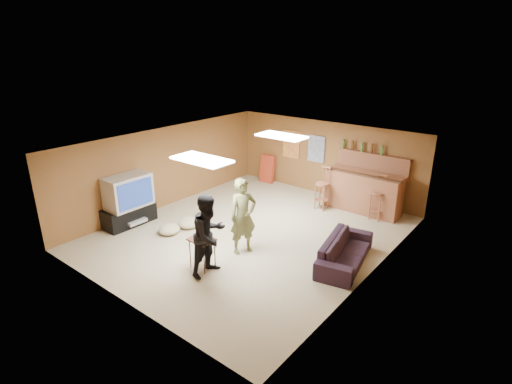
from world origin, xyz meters
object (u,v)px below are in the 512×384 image
Objects in this scene: bar_counter at (363,192)px; tray_table at (202,253)px; tv_body at (128,191)px; sofa at (345,251)px; person_olive at (243,216)px; person_black at (209,235)px.

tray_table is at bearing -104.93° from bar_counter.
sofa is (5.06, 1.63, -0.62)m from tv_body.
person_olive reaches higher than tray_table.
tray_table is at bearing 120.21° from sofa.
tray_table is (-1.27, -4.77, -0.23)m from bar_counter.
bar_counter is (4.15, 4.45, -0.35)m from tv_body.
tray_table is at bearing -6.36° from tv_body.
person_olive reaches higher than sofa.
bar_counter reaches higher than sofa.
sofa is at bearing -43.11° from person_black.
person_olive reaches higher than bar_counter.
person_olive is (-1.06, -3.74, 0.29)m from bar_counter.
tv_body reaches higher than tray_table.
tv_body is 5.35m from sofa.
sofa is at bearing -72.19° from bar_counter.
tv_body reaches higher than sofa.
tv_body is at bearing 96.24° from sofa.
person_black is at bearing -101.86° from bar_counter.
person_olive is 2.24m from sofa.
tv_body is at bearing 126.95° from person_olive.
bar_counter is 4.93m from person_black.
person_black reaches higher than sofa.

